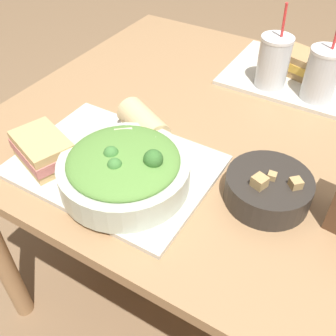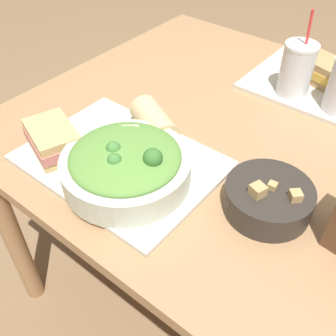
# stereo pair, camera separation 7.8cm
# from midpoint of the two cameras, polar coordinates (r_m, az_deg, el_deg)

# --- Properties ---
(ground_plane) EXTENTS (12.00, 12.00, 0.00)m
(ground_plane) POSITION_cam_midpoint_polar(r_m,az_deg,el_deg) (1.57, 5.11, -16.20)
(ground_plane) COLOR #846647
(dining_table) EXTENTS (1.19, 1.01, 0.74)m
(dining_table) POSITION_cam_midpoint_polar(r_m,az_deg,el_deg) (1.07, 7.17, 1.90)
(dining_table) COLOR #A37A51
(dining_table) RESTS_ON ground_plane
(tray_near) EXTENTS (0.43, 0.32, 0.01)m
(tray_near) POSITION_cam_midpoint_polar(r_m,az_deg,el_deg) (0.89, -10.18, 0.24)
(tray_near) COLOR beige
(tray_near) RESTS_ON dining_table
(tray_far) EXTENTS (0.43, 0.32, 0.01)m
(tray_far) POSITION_cam_midpoint_polar(r_m,az_deg,el_deg) (1.25, 17.05, 12.33)
(tray_far) COLOR beige
(tray_far) RESTS_ON dining_table
(salad_bowl) EXTENTS (0.27, 0.27, 0.11)m
(salad_bowl) POSITION_cam_midpoint_polar(r_m,az_deg,el_deg) (0.81, -9.11, -0.18)
(salad_bowl) COLOR beige
(salad_bowl) RESTS_ON tray_near
(soup_bowl) EXTENTS (0.17, 0.17, 0.08)m
(soup_bowl) POSITION_cam_midpoint_polar(r_m,az_deg,el_deg) (0.81, 11.67, -3.01)
(soup_bowl) COLOR #2D2823
(soup_bowl) RESTS_ON dining_table
(sandwich_near) EXTENTS (0.17, 0.14, 0.06)m
(sandwich_near) POSITION_cam_midpoint_polar(r_m,az_deg,el_deg) (0.92, -20.03, 2.43)
(sandwich_near) COLOR tan
(sandwich_near) RESTS_ON tray_near
(baguette_near) EXTENTS (0.16, 0.13, 0.07)m
(baguette_near) POSITION_cam_midpoint_polar(r_m,az_deg,el_deg) (0.94, -5.90, 6.24)
(baguette_near) COLOR #DBBC84
(baguette_near) RESTS_ON tray_near
(sandwich_far) EXTENTS (0.16, 0.13, 0.06)m
(sandwich_far) POSITION_cam_midpoint_polar(r_m,az_deg,el_deg) (1.26, 16.14, 14.72)
(sandwich_far) COLOR tan
(sandwich_far) RESTS_ON tray_far
(drink_cup_dark) EXTENTS (0.09, 0.09, 0.23)m
(drink_cup_dark) POSITION_cam_midpoint_polar(r_m,az_deg,el_deg) (1.15, 13.09, 14.54)
(drink_cup_dark) COLOR silver
(drink_cup_dark) RESTS_ON tray_far
(drink_cup_red) EXTENTS (0.09, 0.09, 0.23)m
(drink_cup_red) POSITION_cam_midpoint_polar(r_m,az_deg,el_deg) (1.12, 19.49, 12.44)
(drink_cup_red) COLOR silver
(drink_cup_red) RESTS_ON tray_far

